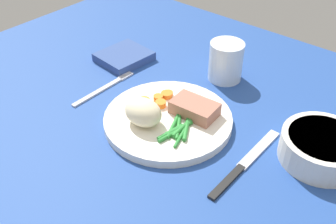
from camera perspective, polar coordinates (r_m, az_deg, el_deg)
dining_table at (r=76.70cm, az=1.63°, el=-1.40°), size 120.00×90.00×2.00cm
dinner_plate at (r=74.28cm, az=0.00°, el=-1.10°), size 24.25×24.25×1.60cm
meat_portion at (r=73.80cm, az=3.86°, el=0.55°), size 9.01×6.02×2.57cm
mashed_potatoes at (r=70.91cm, az=-3.63°, el=-0.02°), size 7.42×5.68×4.90cm
carrot_slices at (r=77.46cm, az=-1.35°, el=1.93°), size 5.45×7.25×1.11cm
green_beans at (r=70.36cm, az=1.49°, el=-2.46°), size 6.30×9.65×0.83cm
fork at (r=84.89cm, az=-9.34°, el=3.38°), size 1.44×16.60×0.40cm
knife at (r=67.54cm, az=11.01°, el=-7.44°), size 1.70×20.50×0.64cm
water_glass at (r=86.60cm, az=8.36°, el=6.94°), size 7.36×7.36×8.56cm
salad_bowl at (r=70.66cm, az=21.47°, el=-4.68°), size 13.91×13.91×4.77cm
napkin at (r=94.36cm, az=-6.39°, el=7.98°), size 11.08×12.02×1.94cm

